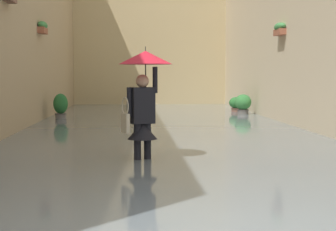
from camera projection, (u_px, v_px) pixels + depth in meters
ground_plane at (161, 132)px, 14.52m from camera, size 60.00×60.00×0.00m
flood_water at (161, 128)px, 14.51m from camera, size 8.07×26.43×0.20m
person_wading at (144, 89)px, 8.49m from camera, size 0.90×0.90×2.08m
potted_plant_near_left at (236, 105)px, 19.70m from camera, size 0.56×0.56×0.77m
potted_plant_mid_right at (61, 108)px, 16.55m from camera, size 0.47×0.47×1.01m
potted_plant_mid_left at (243, 105)px, 18.45m from camera, size 0.59×0.59×0.92m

